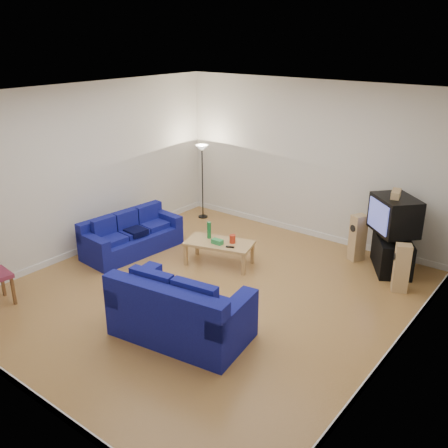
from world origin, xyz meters
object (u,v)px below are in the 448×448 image
Objects in this scene: sofa_three_seat at (131,238)px; coffee_table at (219,245)px; television at (395,215)px; tv_stand at (392,254)px; sofa_loveseat at (179,315)px.

sofa_three_seat reaches higher than coffee_table.
tv_stand is at bearing 69.62° from television.
sofa_three_seat is 1.93× the size of television.
sofa_loveseat is 4.24m from tv_stand.
sofa_loveseat is 4.26m from television.
tv_stand is (1.57, 3.94, -0.05)m from sofa_loveseat.
sofa_loveseat is 1.99× the size of tv_stand.
tv_stand is 0.74m from television.
sofa_loveseat is at bearing -65.04° from coffee_table.
television is at bearing 60.27° from sofa_loveseat.
sofa_three_seat is at bearing -161.28° from coffee_table.
sofa_loveseat is at bearing -52.77° from tv_stand.
sofa_three_seat is 1.84m from coffee_table.
television reaches higher than coffee_table.
coffee_table is 3.15m from television.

